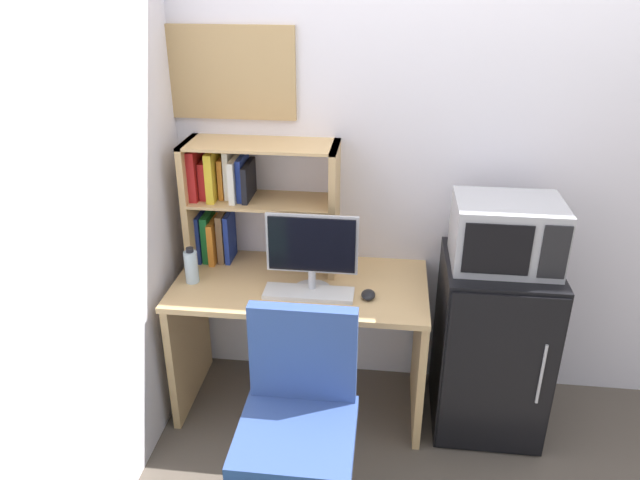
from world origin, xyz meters
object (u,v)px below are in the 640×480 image
at_px(water_bottle, 191,266).
at_px(wall_corkboard, 216,73).
at_px(keyboard, 309,293).
at_px(desk_chair, 299,438).
at_px(computer_mouse, 368,295).
at_px(microwave, 506,233).
at_px(hutch_bookshelf, 241,197).
at_px(mini_fridge, 491,344).
at_px(monitor, 312,250).

height_order(water_bottle, wall_corkboard, wall_corkboard).
distance_m(keyboard, desk_chair, 0.68).
distance_m(computer_mouse, microwave, 0.68).
bearing_deg(desk_chair, computer_mouse, 67.88).
bearing_deg(hutch_bookshelf, computer_mouse, -24.26).
bearing_deg(keyboard, microwave, 7.54).
height_order(keyboard, wall_corkboard, wall_corkboard).
distance_m(computer_mouse, water_bottle, 0.87).
distance_m(hutch_bookshelf, mini_fridge, 1.44).
xyz_separation_m(hutch_bookshelf, desk_chair, (0.42, -0.89, -0.69)).
distance_m(water_bottle, microwave, 1.49).
relative_size(hutch_bookshelf, water_bottle, 4.09).
distance_m(water_bottle, mini_fridge, 1.51).
height_order(computer_mouse, wall_corkboard, wall_corkboard).
xyz_separation_m(mini_fridge, desk_chair, (-0.85, -0.70, -0.04)).
bearing_deg(keyboard, hutch_bookshelf, 141.33).
xyz_separation_m(keyboard, water_bottle, (-0.58, 0.06, 0.07)).
bearing_deg(hutch_bookshelf, desk_chair, -64.84).
distance_m(hutch_bookshelf, microwave, 1.28).
bearing_deg(computer_mouse, mini_fridge, 9.93).
distance_m(keyboard, computer_mouse, 0.28).
height_order(hutch_bookshelf, monitor, hutch_bookshelf).
bearing_deg(mini_fridge, microwave, 89.80).
bearing_deg(monitor, wall_corkboard, 143.13).
relative_size(hutch_bookshelf, microwave, 1.59).
distance_m(monitor, wall_corkboard, 0.97).
bearing_deg(mini_fridge, desk_chair, -140.41).
height_order(keyboard, water_bottle, water_bottle).
distance_m(mini_fridge, desk_chair, 1.10).
relative_size(computer_mouse, microwave, 0.20).
distance_m(computer_mouse, mini_fridge, 0.68).
bearing_deg(keyboard, wall_corkboard, 139.89).
xyz_separation_m(mini_fridge, microwave, (0.00, 0.00, 0.60)).
bearing_deg(water_bottle, desk_chair, -46.29).
distance_m(keyboard, water_bottle, 0.59).
xyz_separation_m(computer_mouse, water_bottle, (-0.86, 0.05, 0.07)).
height_order(water_bottle, microwave, microwave).
xyz_separation_m(keyboard, microwave, (0.89, 0.12, 0.31)).
bearing_deg(mini_fridge, keyboard, -172.65).
bearing_deg(wall_corkboard, mini_fridge, -12.47).
bearing_deg(monitor, microwave, 5.19).
bearing_deg(wall_corkboard, water_bottle, -103.14).
bearing_deg(monitor, hutch_bookshelf, 145.71).
height_order(computer_mouse, mini_fridge, mini_fridge).
distance_m(monitor, microwave, 0.88).
bearing_deg(mini_fridge, monitor, -175.00).
bearing_deg(microwave, wall_corkboard, 167.65).
relative_size(keyboard, microwave, 0.89).
relative_size(keyboard, desk_chair, 0.45).
height_order(hutch_bookshelf, wall_corkboard, wall_corkboard).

